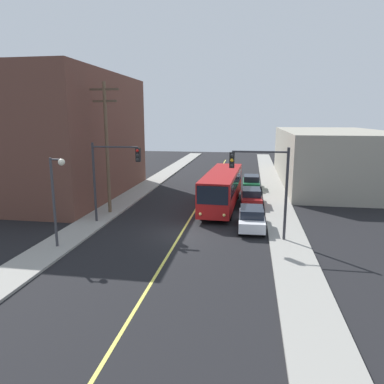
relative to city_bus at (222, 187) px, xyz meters
name	(u,v)px	position (x,y,z in m)	size (l,w,h in m)	color
ground_plane	(180,235)	(-2.20, -8.37, -1.82)	(120.00, 120.00, 0.00)	black
sidewalk_left	(128,198)	(-9.45, 1.63, -1.74)	(2.50, 90.00, 0.15)	gray
sidewalk_right	(278,204)	(5.05, 1.63, -1.74)	(2.50, 90.00, 0.15)	gray
lane_stripe_center	(207,191)	(-2.20, 6.63, -1.81)	(0.16, 60.00, 0.01)	#D8CC4C
building_left_brick	(70,136)	(-15.69, 2.54, 4.28)	(10.00, 18.98, 12.20)	brown
building_right_warehouse	(331,157)	(12.29, 14.84, 1.38)	(12.00, 26.22, 6.40)	gray
city_bus	(222,187)	(0.00, 0.00, 0.00)	(3.05, 12.24, 3.20)	maroon
parked_car_white	(252,218)	(2.64, -6.27, -0.98)	(1.90, 4.44, 1.62)	silver
parked_car_red	(251,197)	(2.60, 0.79, -0.98)	(1.97, 4.47, 1.62)	maroon
parked_car_green	(251,182)	(2.59, 8.42, -0.98)	(1.87, 4.42, 1.62)	#196038
utility_pole_near	(107,143)	(-9.13, -3.81, 4.13)	(2.40, 0.28, 10.58)	brown
traffic_signal_left_corner	(113,168)	(-7.61, -6.52, 2.49)	(3.75, 0.48, 6.00)	#2D2D33
traffic_signal_right_corner	(262,176)	(3.21, -8.58, 2.49)	(3.75, 0.48, 6.00)	#2D2D33
street_lamp_left	(56,189)	(-9.03, -12.13, 1.92)	(0.98, 0.40, 5.50)	#38383D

